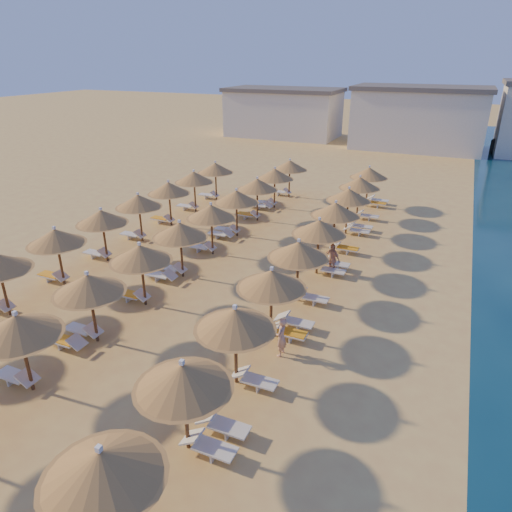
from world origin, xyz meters
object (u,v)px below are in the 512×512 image
at_px(parasol_row_east, 298,251).
at_px(beachgoer_c, 332,259).
at_px(parasol_row_west, 180,231).
at_px(beachgoer_a, 281,337).

xyz_separation_m(parasol_row_east, beachgoer_c, (0.71, 3.50, -1.70)).
bearing_deg(parasol_row_west, beachgoer_c, 26.67).
bearing_deg(beachgoer_a, parasol_row_east, -168.18).
bearing_deg(parasol_row_east, beachgoer_a, -78.61).
height_order(beachgoer_c, beachgoer_a, beachgoer_c).
height_order(parasol_row_west, beachgoer_a, parasol_row_west).
height_order(parasol_row_east, beachgoer_c, parasol_row_east).
relative_size(parasol_row_west, beachgoer_a, 21.85).
height_order(parasol_row_east, beachgoer_a, parasol_row_east).
xyz_separation_m(beachgoer_c, beachgoer_a, (0.16, -7.79, -0.03)).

